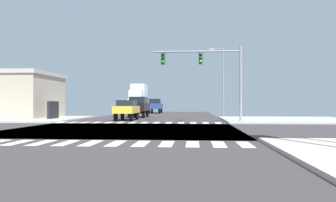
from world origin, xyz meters
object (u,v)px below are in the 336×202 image
at_px(street_lamp, 221,76).
at_px(box_truck_trailing_1, 138,98).
at_px(suv_crossing_1, 139,105).
at_px(pickup_queued_1, 155,105).
at_px(traffic_signal_mast, 205,66).
at_px(sedan_farside_2, 127,108).

bearing_deg(street_lamp, box_truck_trailing_1, 127.75).
xyz_separation_m(suv_crossing_1, pickup_queued_1, (0.00, 16.88, -0.10)).
xyz_separation_m(traffic_signal_mast, pickup_queued_1, (-7.24, 27.22, -3.38)).
height_order(traffic_signal_mast, street_lamp, street_lamp).
relative_size(street_lamp, suv_crossing_1, 1.76).
bearing_deg(traffic_signal_mast, street_lamp, 79.46).
xyz_separation_m(suv_crossing_1, box_truck_trailing_1, (-3.00, 18.08, 1.17)).
bearing_deg(box_truck_trailing_1, suv_crossing_1, 99.42).
relative_size(traffic_signal_mast, pickup_queued_1, 1.44).
bearing_deg(box_truck_trailing_1, sedan_farside_2, 96.84).
relative_size(pickup_queued_1, box_truck_trailing_1, 0.71).
xyz_separation_m(traffic_signal_mast, street_lamp, (2.28, 12.26, 0.17)).
height_order(pickup_queued_1, box_truck_trailing_1, box_truck_trailing_1).
height_order(street_lamp, sedan_farside_2, street_lamp).
bearing_deg(traffic_signal_mast, box_truck_trailing_1, 109.81).
bearing_deg(suv_crossing_1, box_truck_trailing_1, -80.58).
relative_size(sedan_farside_2, pickup_queued_1, 0.84).
height_order(traffic_signal_mast, sedan_farside_2, traffic_signal_mast).
bearing_deg(suv_crossing_1, sedan_farside_2, 90.00).
distance_m(traffic_signal_mast, box_truck_trailing_1, 30.28).
xyz_separation_m(street_lamp, box_truck_trailing_1, (-12.52, 16.17, -2.28)).
height_order(sedan_farside_2, pickup_queued_1, pickup_queued_1).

